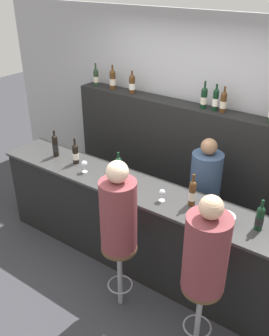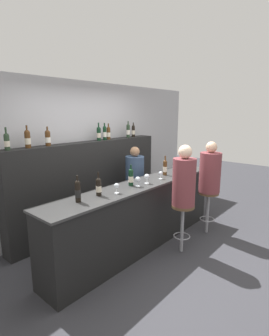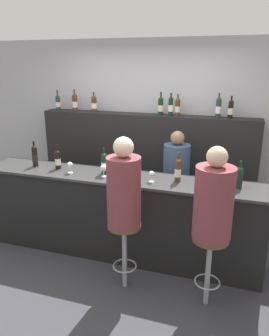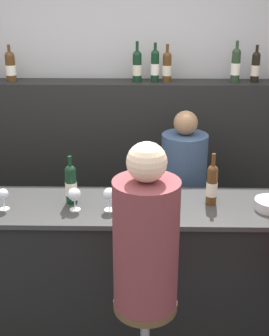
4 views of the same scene
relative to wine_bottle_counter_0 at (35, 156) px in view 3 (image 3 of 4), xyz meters
The scene contains 27 objects.
ground_plane 1.64m from the wine_bottle_counter_0, 14.22° to the right, with size 16.00×16.00×0.00m, color #333338.
wall_back 1.76m from the wine_bottle_counter_0, 50.01° to the left, with size 6.40×0.05×2.60m.
bar_counter 1.30m from the wine_bottle_counter_0, ahead, with size 3.36×0.55×1.02m.
back_bar_cabinet 1.63m from the wine_bottle_counter_0, 44.78° to the left, with size 3.16×0.28×1.56m.
wine_bottle_counter_0 is the anchor object (origin of this frame).
wine_bottle_counter_1 0.32m from the wine_bottle_counter_0, ahead, with size 0.07×0.07×0.31m.
wine_bottle_counter_2 0.94m from the wine_bottle_counter_0, ahead, with size 0.07×0.07×0.31m.
wine_bottle_counter_3 1.81m from the wine_bottle_counter_0, ahead, with size 0.07×0.07×0.33m.
wine_bottle_counter_4 2.46m from the wine_bottle_counter_0, ahead, with size 0.07×0.07×0.30m.
wine_bottle_backbar_0 1.27m from the wine_bottle_counter_0, 104.35° to the left, with size 0.07×0.07×0.31m.
wine_bottle_backbar_1 1.24m from the wine_bottle_counter_0, 89.79° to the left, with size 0.08×0.08×0.32m.
wine_bottle_backbar_2 1.28m from the wine_bottle_counter_0, 73.95° to the left, with size 0.08×0.08×0.29m.
wine_bottle_backbar_3 1.82m from the wine_bottle_counter_0, 39.89° to the left, with size 0.07×0.07×0.32m.
wine_bottle_backbar_4 1.93m from the wine_bottle_counter_0, 37.07° to the left, with size 0.07×0.07×0.31m.
wine_bottle_backbar_5 2.00m from the wine_bottle_counter_0, 35.36° to the left, with size 0.07×0.07×0.30m.
wine_bottle_backbar_6 2.46m from the wine_bottle_counter_0, 27.80° to the left, with size 0.07×0.07×0.32m.
wine_bottle_backbar_7 2.59m from the wine_bottle_counter_0, 26.14° to the left, with size 0.07×0.07×0.29m.
wine_glass_0 0.56m from the wine_bottle_counter_0, 10.48° to the right, with size 0.07×0.07×0.13m.
wine_glass_1 0.98m from the wine_bottle_counter_0, ahead, with size 0.08×0.08×0.14m.
wine_glass_2 1.19m from the wine_bottle_counter_0, ahead, with size 0.08×0.08×0.15m.
wine_glass_3 1.55m from the wine_bottle_counter_0, ahead, with size 0.06×0.06×0.12m.
metal_bowl 2.17m from the wine_bottle_counter_0, ahead, with size 0.20×0.20×0.06m.
bar_stool_left 1.64m from the wine_bottle_counter_0, 23.42° to the right, with size 0.34×0.34×0.74m.
guest_seated_left 1.53m from the wine_bottle_counter_0, 23.42° to the right, with size 0.33×0.33×0.88m.
bar_stool_right 2.41m from the wine_bottle_counter_0, 15.12° to the right, with size 0.34×0.34×0.74m.
guest_seated_right 2.33m from the wine_bottle_counter_0, 15.12° to the right, with size 0.35×0.35×0.86m.
bartender 1.85m from the wine_bottle_counter_0, 18.67° to the left, with size 0.34×0.34×1.46m.
Camera 3 is at (1.28, -3.08, 2.26)m, focal length 35.00 mm.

